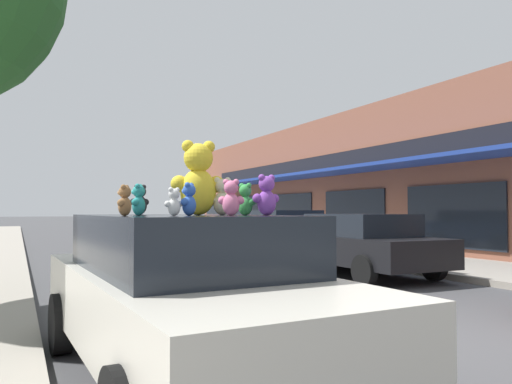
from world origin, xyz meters
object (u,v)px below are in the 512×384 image
plush_art_car (183,292)px  teddy_bear_green (245,200)px  teddy_bear_teal (139,200)px  teddy_bear_black (140,200)px  teddy_bear_purple (266,196)px  teddy_bear_brown (125,201)px  teddy_bear_white (174,202)px  teddy_bear_pink (231,198)px  parked_car_far_right (274,232)px  parked_car_far_center (361,243)px  teddy_bear_cream (222,197)px  teddy_bear_giant (198,179)px  teddy_bear_blue (189,200)px

plush_art_car → teddy_bear_green: (0.43, -0.46, 0.86)m
teddy_bear_teal → teddy_bear_black: (0.25, 1.06, 0.02)m
teddy_bear_teal → teddy_bear_purple: bearing=97.8°
teddy_bear_purple → teddy_bear_brown: teddy_bear_purple is taller
teddy_bear_white → teddy_bear_pink: size_ratio=0.75×
teddy_bear_green → plush_art_car: bearing=15.9°
teddy_bear_purple → teddy_bear_black: 1.66m
teddy_bear_black → teddy_bear_brown: size_ratio=1.30×
teddy_bear_white → teddy_bear_pink: bearing=153.6°
parked_car_far_right → teddy_bear_green: bearing=-118.9°
parked_car_far_center → teddy_bear_cream: bearing=-136.7°
teddy_bear_purple → parked_car_far_right: bearing=-123.1°
teddy_bear_giant → parked_car_far_center: bearing=-127.3°
teddy_bear_white → teddy_bear_green: teddy_bear_green is taller
teddy_bear_cream → teddy_bear_white: bearing=48.5°
teddy_bear_black → parked_car_far_center: (6.29, 4.36, -0.90)m
teddy_bear_teal → plush_art_car: bearing=142.1°
teddy_bear_purple → teddy_bear_brown: 1.23m
parked_car_far_right → teddy_bear_purple: bearing=-118.0°
teddy_bear_brown → teddy_bear_green: (1.08, 0.08, 0.02)m
parked_car_far_right → teddy_bear_teal: bearing=-123.4°
teddy_bear_giant → teddy_bear_green: teddy_bear_giant is taller
teddy_bear_green → parked_car_far_center: size_ratio=0.07×
plush_art_car → teddy_bear_blue: (-0.14, -0.57, 0.85)m
teddy_bear_cream → parked_car_far_right: bearing=-106.8°
teddy_bear_brown → parked_car_far_center: bearing=161.6°
teddy_bear_black → teddy_bear_cream: size_ratio=0.91×
teddy_bear_white → parked_car_far_right: teddy_bear_white is taller
teddy_bear_giant → teddy_bear_blue: size_ratio=2.52×
teddy_bear_giant → teddy_bear_white: size_ratio=3.01×
teddy_bear_black → teddy_bear_pink: (0.43, -1.52, -0.01)m
teddy_bear_green → teddy_bear_pink: size_ratio=0.94×
teddy_bear_pink → parked_car_far_right: bearing=-85.9°
teddy_bear_black → teddy_bear_cream: (0.54, -1.06, 0.01)m
teddy_bear_teal → teddy_bear_cream: (0.78, 0.00, 0.04)m
teddy_bear_giant → parked_car_far_center: (5.96, 5.34, -1.08)m
plush_art_car → teddy_bear_pink: teddy_bear_pink is taller
teddy_bear_white → parked_car_far_center: bearing=-157.6°
teddy_bear_black → teddy_bear_brown: 1.46m
teddy_bear_blue → teddy_bear_black: teddy_bear_black is taller
teddy_bear_brown → teddy_bear_white: size_ratio=1.08×
teddy_bear_cream → teddy_bear_black: bearing=-49.8°
teddy_bear_teal → teddy_bear_black: size_ratio=0.85×
teddy_bear_black → teddy_bear_white: teddy_bear_black is taller
teddy_bear_blue → parked_car_far_right: size_ratio=0.06×
teddy_bear_teal → teddy_bear_white: bearing=54.7°
teddy_bear_purple → parked_car_far_center: size_ratio=0.08×
teddy_bear_black → teddy_bear_pink: bearing=81.7°
plush_art_car → teddy_bear_teal: 1.00m
teddy_bear_cream → teddy_bear_blue: bearing=53.5°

